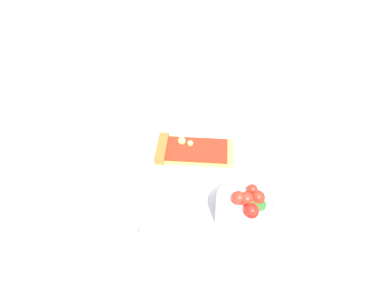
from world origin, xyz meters
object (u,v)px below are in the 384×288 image
(pizza_slice_main, at_px, (189,150))
(pepper_shaker, at_px, (151,240))
(soda_glass, at_px, (120,88))
(paper_napkin, at_px, (243,91))
(plate, at_px, (195,147))
(salad_bowl, at_px, (245,208))

(pizza_slice_main, relative_size, pepper_shaker, 2.01)
(pepper_shaker, bearing_deg, soda_glass, 104.67)
(pizza_slice_main, xyz_separation_m, soda_glass, (-0.16, 0.17, 0.04))
(paper_napkin, height_order, pepper_shaker, pepper_shaker)
(pizza_slice_main, xyz_separation_m, paper_napkin, (0.14, 0.25, -0.02))
(plate, bearing_deg, salad_bowl, -65.55)
(pizza_slice_main, height_order, salad_bowl, salad_bowl)
(salad_bowl, distance_m, paper_napkin, 0.41)
(soda_glass, bearing_deg, salad_bowl, -51.87)
(plate, relative_size, salad_bowl, 2.17)
(paper_napkin, bearing_deg, salad_bowl, -95.86)
(plate, height_order, pepper_shaker, pepper_shaker)
(plate, xyz_separation_m, paper_napkin, (0.13, 0.22, -0.01))
(plate, distance_m, paper_napkin, 0.26)
(pizza_slice_main, distance_m, pepper_shaker, 0.24)
(salad_bowl, bearing_deg, plate, 114.45)
(pizza_slice_main, bearing_deg, plate, 57.24)
(paper_napkin, bearing_deg, pepper_shaker, -112.77)
(paper_napkin, relative_size, pepper_shaker, 1.39)
(plate, xyz_separation_m, pepper_shaker, (-0.07, -0.25, 0.03))
(salad_bowl, height_order, soda_glass, soda_glass)
(pepper_shaker, bearing_deg, pizza_slice_main, 75.92)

